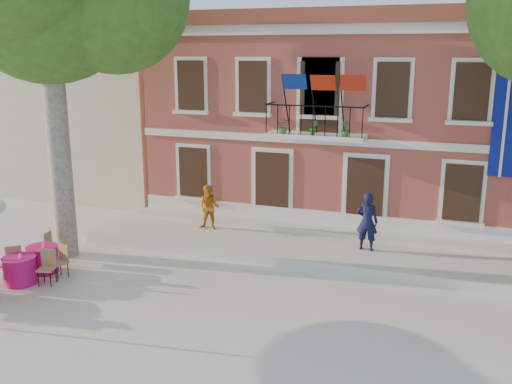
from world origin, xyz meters
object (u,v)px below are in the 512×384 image
object	(u,v)px
pedestrian_navy	(367,222)
cafe_table_4	(43,258)
cafe_table_3	(20,269)
pedestrian_orange	(209,207)

from	to	relation	value
pedestrian_navy	cafe_table_4	xyz separation A→B (m)	(-8.54, -4.16, -0.76)
cafe_table_3	cafe_table_4	distance (m)	0.91
pedestrian_navy	cafe_table_3	size ratio (longest dim) A/B	0.90
pedestrian_orange	cafe_table_3	bearing A→B (deg)	-123.80
cafe_table_3	pedestrian_orange	bearing A→B (deg)	59.08
pedestrian_navy	cafe_table_4	distance (m)	9.53
pedestrian_navy	cafe_table_3	xyz separation A→B (m)	(-8.55, -5.06, -0.77)
pedestrian_orange	cafe_table_4	world-z (taller)	pedestrian_orange
cafe_table_3	cafe_table_4	world-z (taller)	same
cafe_table_3	cafe_table_4	size ratio (longest dim) A/B	1.07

